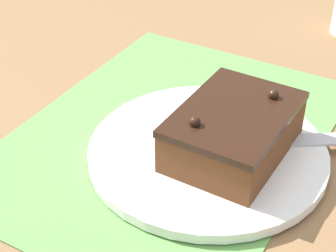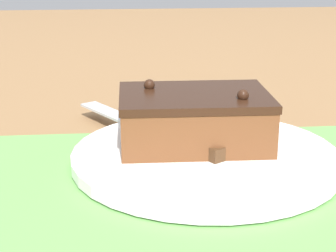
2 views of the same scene
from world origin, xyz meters
The scene contains 5 objects.
ground_plane centered at (0.00, 0.00, 0.00)m, with size 3.00×3.00×0.00m, color olive.
placemat_woven centered at (0.00, 0.00, 0.00)m, with size 0.46×0.34×0.00m, color #609E4C.
cake_plate centered at (-0.02, -0.06, 0.01)m, with size 0.27×0.27×0.01m.
chocolate_cake centered at (-0.01, -0.09, 0.04)m, with size 0.16×0.12×0.06m.
serving_knife centered at (0.02, -0.10, 0.02)m, with size 0.16×0.23×0.01m.
Camera 1 is at (-0.48, -0.27, 0.40)m, focal length 60.00 mm.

